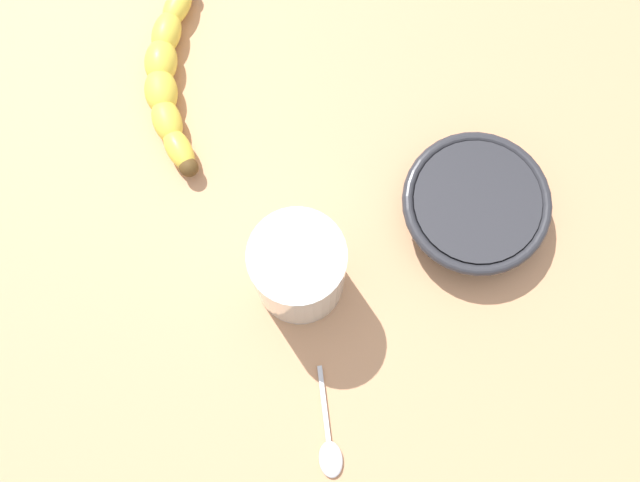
{
  "coord_description": "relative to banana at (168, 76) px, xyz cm",
  "views": [
    {
      "loc": [
        -20.06,
        -16.12,
        81.78
      ],
      "look_at": [
        -2.96,
        -7.58,
        5.0
      ],
      "focal_mm": 42.07,
      "sensor_mm": 36.0,
      "label": 1
    }
  ],
  "objects": [
    {
      "name": "smoothie_glass",
      "position": [
        -13.95,
        -23.62,
        3.88
      ],
      "size": [
        9.33,
        9.33,
        12.41
      ],
      "color": "silver",
      "rests_on": "wooden_tabletop"
    },
    {
      "name": "teaspoon",
      "position": [
        -28.34,
        -34.3,
        -1.43
      ],
      "size": [
        10.14,
        7.39,
        0.8
      ],
      "rotation": [
        0.0,
        0.0,
        3.73
      ],
      "color": "silver",
      "rests_on": "wooden_tabletop"
    },
    {
      "name": "banana",
      "position": [
        0.0,
        0.0,
        0.0
      ],
      "size": [
        21.37,
        13.39,
        3.66
      ],
      "rotation": [
        0.0,
        0.0,
        3.66
      ],
      "color": "yellow",
      "rests_on": "wooden_tabletop"
    },
    {
      "name": "wooden_tabletop",
      "position": [
        -6.52,
        -16.18,
        -3.33
      ],
      "size": [
        120.0,
        120.0,
        3.0
      ],
      "primitive_type": "cube",
      "color": "tan",
      "rests_on": "ground"
    },
    {
      "name": "ceramic_bowl",
      "position": [
        1.07,
        -36.78,
        0.97
      ],
      "size": [
        15.69,
        15.69,
        4.69
      ],
      "color": "#2D2D33",
      "rests_on": "wooden_tabletop"
    }
  ]
}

